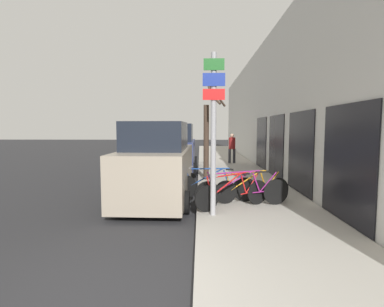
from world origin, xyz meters
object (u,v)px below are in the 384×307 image
Objects in this scene: bicycle_0 at (233,193)px; street_tree at (207,134)px; bicycle_1 at (242,191)px; bicycle_2 at (253,188)px; bicycle_3 at (214,186)px; pedestrian_near at (232,146)px; signpost at (213,129)px; parked_car_0 at (158,165)px; parked_car_1 at (176,150)px.

street_tree is at bearing -21.50° from bicycle_0.
bicycle_0 is 0.32m from bicycle_1.
bicycle_2 is at bearing -71.74° from bicycle_0.
bicycle_0 is at bearing -140.35° from bicycle_3.
bicycle_3 is 1.37× the size of pedestrian_near.
signpost is 1.90× the size of bicycle_0.
pedestrian_near is (3.11, 8.33, 0.06)m from parked_car_0.
street_tree reaches higher than bicycle_3.
bicycle_3 is at bearing 62.91° from bicycle_2.
parked_car_1 is at bearing 117.89° from street_tree.
parked_car_1 is (-1.59, 6.15, 0.54)m from bicycle_3.
bicycle_0 is 0.78× the size of bicycle_1.
bicycle_0 is at bearing -73.79° from parked_car_1.
pedestrian_near is at bearing 3.35° from bicycle_3.
bicycle_0 is 0.41× the size of parked_car_1.
parked_car_0 is 5.60m from parked_car_1.
signpost reaches higher than bicycle_0.
signpost reaches higher than bicycle_1.
bicycle_3 is 6.37m from parked_car_1.
pedestrian_near is at bearing 70.71° from parked_car_0.
bicycle_3 is (-0.69, 0.66, -0.00)m from bicycle_1.
pedestrian_near is (3.02, 2.73, 0.05)m from parked_car_1.
bicycle_1 is at bearing -121.03° from bicycle_3.
bicycle_2 is 1.25× the size of pedestrian_near.
bicycle_0 is 0.84× the size of bicycle_3.
parked_car_0 reaches higher than pedestrian_near.
signpost reaches higher than parked_car_1.
bicycle_1 is (0.80, 0.82, -1.60)m from signpost.
bicycle_0 is 0.50× the size of street_tree.
signpost is 2.19× the size of pedestrian_near.
parked_car_0 is at bearing 52.43° from bicycle_1.
bicycle_2 is at bearing -88.51° from bicycle_3.
parked_car_0 is (-1.57, 2.02, -1.08)m from signpost.
signpost is 2.18m from bicycle_3.
pedestrian_near is at bearing -18.56° from bicycle_2.
pedestrian_near is at bearing -14.99° from bicycle_1.
signpost is 2.36m from bicycle_2.
signpost is 2.78m from parked_car_0.
bicycle_3 is at bearing -75.44° from parked_car_1.
bicycle_0 is 0.92× the size of bicycle_2.
bicycle_2 is (1.14, 1.27, -1.63)m from signpost.
parked_car_1 reaches higher than bicycle_1.
street_tree is (-1.55, -5.49, 0.81)m from pedestrian_near.
parked_car_1 is at bearing 101.01° from signpost.
pedestrian_near is (0.39, 9.08, 0.61)m from bicycle_2.
parked_car_1 is 3.24m from street_tree.
bicycle_1 is at bearing 126.77° from bicycle_2.
bicycle_1 is 9.58m from pedestrian_near.
street_tree reaches higher than parked_car_0.
street_tree is (-0.56, 4.23, 1.41)m from bicycle_0.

